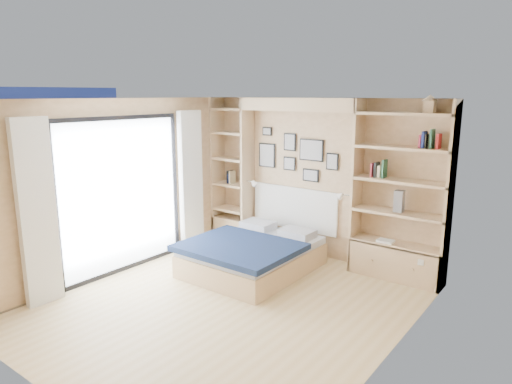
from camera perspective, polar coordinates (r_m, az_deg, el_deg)
The scene contains 8 objects.
ground at distance 5.82m, azimuth -3.58°, elevation -13.92°, with size 4.50×4.50×0.00m, color #DCBF88.
room_shell at distance 6.83m, azimuth 2.12°, elevation -0.35°, with size 4.50×4.50×4.50m.
bed at distance 6.78m, azimuth -0.27°, elevation -7.62°, with size 1.57×2.09×1.07m.
photo_gallery at distance 7.35m, azimuth 4.87°, elevation 4.68°, with size 1.48×0.02×0.82m.
reading_lamps at distance 7.17m, azimuth 4.88°, elevation 0.40°, with size 1.92×0.12×0.15m.
shelf_decor at distance 6.52m, azimuth 15.62°, elevation 4.11°, with size 3.51×0.23×2.03m.
deck at distance 8.45m, azimuth -22.62°, elevation -6.42°, with size 3.20×4.00×0.05m, color #6F6152.
deck_chair at distance 8.31m, azimuth -25.22°, elevation -4.40°, with size 0.60×0.82×0.74m.
Camera 1 is at (3.42, -3.96, 2.55)m, focal length 32.00 mm.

